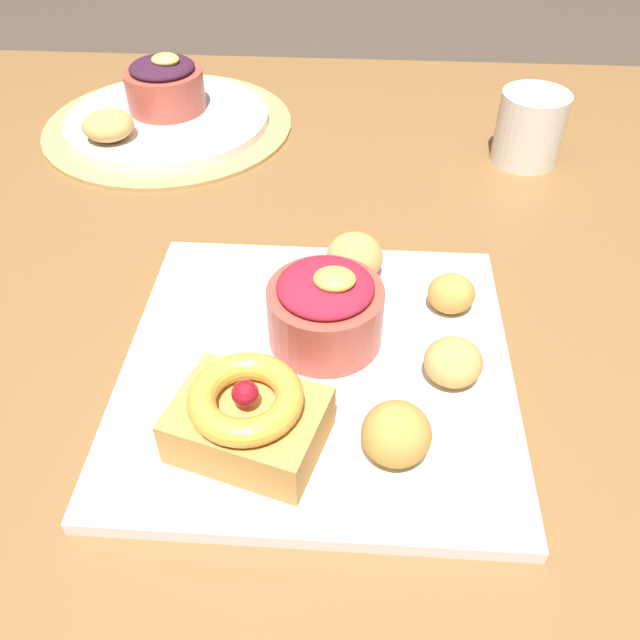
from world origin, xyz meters
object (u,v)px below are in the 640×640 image
(berry_ramekin, at_px, (327,309))
(fritter_front, at_px, (452,294))
(back_plate, at_px, (169,119))
(fritter_extra, at_px, (357,257))
(front_plate, at_px, (318,368))
(back_pastry, at_px, (109,125))
(coffee_mug, at_px, (531,128))
(fritter_middle, at_px, (398,434))
(back_ramekin, at_px, (165,84))
(cake_slice, at_px, (249,417))
(fritter_back, at_px, (454,362))

(berry_ramekin, relative_size, fritter_front, 2.32)
(fritter_front, bearing_deg, back_plate, 133.70)
(fritter_front, xyz_separation_m, fritter_extra, (-0.08, 0.04, 0.00))
(front_plate, relative_size, fritter_front, 7.62)
(back_pastry, distance_m, coffee_mug, 0.49)
(fritter_middle, xyz_separation_m, back_ramekin, (-0.28, 0.52, 0.01))
(cake_slice, distance_m, back_pastry, 0.49)
(front_plate, relative_size, berry_ramekin, 3.29)
(berry_ramekin, relative_size, back_pastry, 1.55)
(cake_slice, height_order, back_plate, cake_slice)
(coffee_mug, bearing_deg, cake_slice, -120.73)
(fritter_extra, height_order, back_ramekin, back_ramekin)
(berry_ramekin, height_order, back_ramekin, back_ramekin)
(fritter_front, distance_m, fritter_middle, 0.16)
(fritter_middle, relative_size, back_plate, 0.19)
(cake_slice, bearing_deg, back_pastry, 118.07)
(front_plate, bearing_deg, coffee_mug, 58.57)
(fritter_middle, bearing_deg, front_plate, 125.17)
(fritter_middle, relative_size, back_pastry, 0.80)
(cake_slice, relative_size, coffee_mug, 1.45)
(back_plate, xyz_separation_m, back_ramekin, (-0.00, 0.02, 0.04))
(cake_slice, height_order, fritter_extra, cake_slice)
(back_plate, height_order, back_ramekin, back_ramekin)
(front_plate, xyz_separation_m, back_ramekin, (-0.22, 0.44, 0.04))
(fritter_middle, bearing_deg, fritter_back, 58.93)
(fritter_front, bearing_deg, fritter_middle, -107.73)
(fritter_middle, height_order, fritter_extra, fritter_middle)
(front_plate, height_order, fritter_middle, fritter_middle)
(cake_slice, height_order, back_ramekin, back_ramekin)
(cake_slice, xyz_separation_m, fritter_extra, (0.07, 0.19, -0.01))
(cake_slice, distance_m, coffee_mug, 0.51)
(fritter_back, xyz_separation_m, back_plate, (-0.32, 0.43, -0.02))
(front_plate, distance_m, back_pastry, 0.44)
(fritter_back, bearing_deg, coffee_mug, 72.58)
(back_ramekin, bearing_deg, coffee_mug, -9.45)
(front_plate, distance_m, berry_ramekin, 0.05)
(front_plate, distance_m, fritter_front, 0.13)
(fritter_back, xyz_separation_m, fritter_extra, (-0.08, 0.12, 0.00))
(cake_slice, bearing_deg, fritter_extra, 70.29)
(fritter_extra, xyz_separation_m, coffee_mug, (0.19, 0.25, 0.01))
(fritter_middle, distance_m, back_pastry, 0.55)
(cake_slice, relative_size, fritter_extra, 2.33)
(back_plate, bearing_deg, back_ramekin, 97.81)
(front_plate, relative_size, fritter_middle, 6.39)
(fritter_back, xyz_separation_m, back_pastry, (-0.38, 0.36, 0.00))
(front_plate, xyz_separation_m, fritter_middle, (0.06, -0.08, 0.03))
(fritter_middle, height_order, back_ramekin, back_ramekin)
(fritter_extra, bearing_deg, cake_slice, -109.71)
(fritter_back, xyz_separation_m, coffee_mug, (0.12, 0.37, 0.01))
(berry_ramekin, distance_m, back_ramekin, 0.47)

